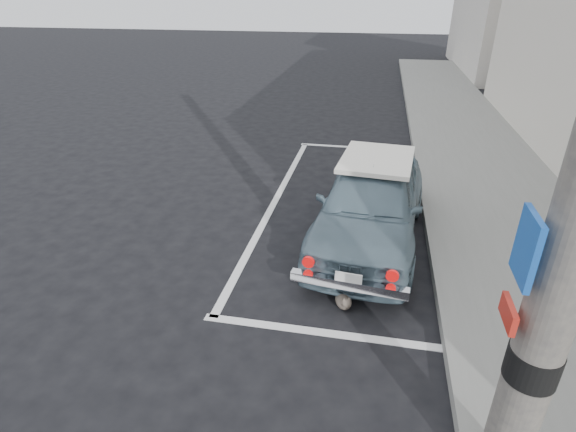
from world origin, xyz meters
name	(u,v)px	position (x,y,z in m)	size (l,w,h in m)	color
ground	(293,302)	(0.00, 0.00, 0.00)	(80.00, 80.00, 0.00)	black
sidewalk	(520,244)	(3.20, 2.00, 0.07)	(2.80, 40.00, 0.15)	slate
pline_rear	(327,333)	(0.50, -0.50, 0.00)	(3.00, 0.12, 0.01)	silver
pline_front	(360,148)	(0.50, 6.50, 0.00)	(3.00, 0.12, 0.01)	silver
pline_side	(276,200)	(-0.90, 3.00, 0.00)	(0.12, 7.00, 0.01)	silver
retro_coupe	(371,202)	(0.88, 1.84, 0.66)	(1.90, 3.94, 1.30)	slate
cat	(344,300)	(0.65, 0.02, 0.11)	(0.29, 0.45, 0.24)	#77695B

